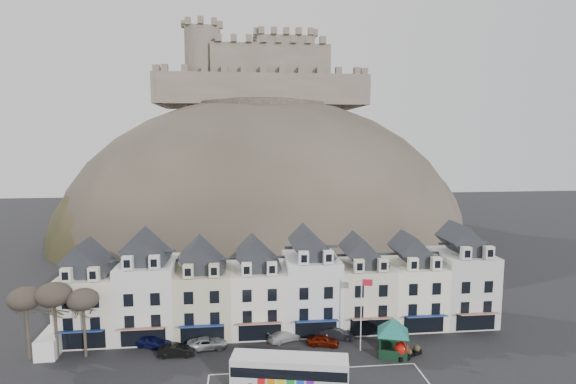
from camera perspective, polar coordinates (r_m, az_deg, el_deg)
The scene contains 19 objects.
townhouse_terrace at distance 58.82m, azimuth -0.26°, elevation -12.01°, with size 54.40×9.35×11.80m.
castle_hill at distance 111.22m, azimuth -2.49°, elevation -5.65°, with size 100.00×76.00×68.00m.
castle at distance 116.51m, azimuth -3.20°, elevation 14.76°, with size 50.20×22.20×22.00m.
tree_left_far at distance 57.84m, azimuth -30.39°, elevation -11.66°, with size 3.61×3.61×8.24m.
tree_left_mid at distance 56.58m, azimuth -27.59°, elevation -11.53°, with size 3.78×3.78×8.64m.
tree_left_near at distance 55.78m, azimuth -24.61°, elevation -12.38°, with size 3.43×3.43×7.84m.
bus at distance 47.22m, azimuth 0.20°, elevation -21.70°, with size 11.72×4.89×3.22m.
bus_shelter at distance 53.80m, azimuth 13.21°, elevation -16.25°, with size 6.55×6.55×4.36m.
red_buoy at distance 54.16m, azimuth 14.23°, elevation -18.88°, with size 1.66×1.66×1.97m.
flagpole at distance 53.45m, azimuth 9.38°, elevation -14.42°, with size 1.24×0.37×8.78m.
white_van at distance 60.40m, azimuth -27.78°, elevation -16.53°, with size 2.39×5.14×2.31m.
planter_west at distance 55.73m, azimuth 16.03°, elevation -18.70°, with size 1.24×0.94×1.11m.
planter_east at distance 54.95m, azimuth 15.11°, elevation -19.15°, with size 1.06×0.76×0.96m.
car_navy at distance 57.52m, azimuth -16.85°, elevation -17.64°, with size 1.80×4.47×1.52m, color #0B0E3B.
car_black at distance 54.84m, azimuth -13.98°, elevation -18.92°, with size 1.42×4.08×1.35m, color black.
car_silver at distance 55.87m, azimuth -10.23°, elevation -18.35°, with size 2.11×4.50×1.27m, color #A8ABB0.
car_white at distance 56.85m, azimuth -0.40°, elevation -17.79°, with size 1.73×4.25×1.23m, color silver.
car_maroon at distance 55.82m, azimuth 4.45°, elevation -18.28°, with size 1.51×3.76×1.28m, color #510F04.
car_charcoal at distance 57.75m, azimuth 6.23°, elevation -17.33°, with size 1.49×4.26×1.41m, color black.
Camera 1 is at (-5.52, -39.35, 24.46)m, focal length 28.00 mm.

